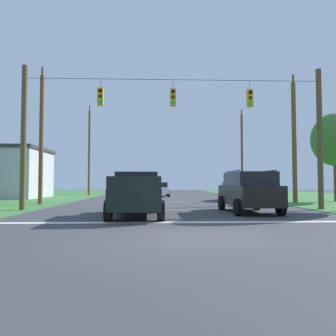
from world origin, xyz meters
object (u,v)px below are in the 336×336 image
Objects in this scene: suv_black at (248,191)px; distant_car_oncoming at (234,191)px; distant_car_crossing_white at (159,189)px; utility_pole_far_right at (242,153)px; overhead_signal_span at (174,132)px; utility_pole_mid_right at (294,141)px; tree_roadside_far_right at (335,140)px; pickup_truck at (136,194)px; utility_pole_mid_left at (41,137)px; utility_pole_far_left at (89,150)px.

distant_car_oncoming is at bearing 80.19° from suv_black.
suv_black is 1.11× the size of distant_car_crossing_white.
distant_car_oncoming is 0.42× the size of utility_pole_far_right.
utility_pole_mid_right reaches higher than overhead_signal_span.
distant_car_crossing_white is 17.64m from tree_roadside_far_right.
pickup_truck is 1.25× the size of distant_car_oncoming.
pickup_truck is 11.20m from utility_pole_mid_left.
pickup_truck is 27.45m from utility_pole_far_right.
utility_pole_far_right reaches higher than overhead_signal_span.
pickup_truck is at bearing -120.56° from overhead_signal_span.
utility_pole_far_right is (10.06, 3.82, 4.27)m from distant_car_crossing_white.
distant_car_crossing_white is at bearing 143.04° from tree_roadside_far_right.
suv_black is 10.72m from distant_car_oncoming.
utility_pole_far_left is (-18.11, 15.23, 0.75)m from utility_pole_mid_right.
pickup_truck is at bearing -140.42° from utility_pole_mid_right.
distant_car_crossing_white is 0.46× the size of utility_pole_mid_right.
distant_car_crossing_white is at bearing 124.53° from distant_car_oncoming.
utility_pole_far_left reaches higher than suv_black.
utility_pole_far_right is 24.75m from utility_pole_mid_left.
utility_pole_far_left is at bearing 118.64° from suv_black.
overhead_signal_span is 3.02× the size of pickup_truck.
utility_pole_far_right reaches higher than suv_black.
utility_pole_mid_right is (5.63, 7.61, 3.52)m from suv_black.
utility_pole_far_left reaches higher than utility_pole_mid_left.
utility_pole_mid_right is (9.83, -11.71, 3.79)m from distant_car_crossing_white.
utility_pole_mid_left reaches higher than distant_car_crossing_white.
suv_black is at bearing -24.12° from overhead_signal_span.
overhead_signal_span reaches higher than tree_roadside_far_right.
utility_pole_far_left reaches higher than pickup_truck.
tree_roadside_far_right is (14.96, 10.53, 3.88)m from pickup_truck.
utility_pole_far_left reaches higher than distant_car_crossing_white.
utility_pole_far_right is 0.98× the size of utility_pole_far_left.
suv_black is 19.77m from distant_car_crossing_white.
overhead_signal_span is 3.76× the size of distant_car_crossing_white.
utility_pole_far_right is at bearing 0.91° from utility_pole_far_left.
overhead_signal_span is at bearing 59.44° from pickup_truck.
overhead_signal_span reaches higher than pickup_truck.
utility_pole_far_left is (-12.48, 22.85, 4.27)m from suv_black.
distant_car_oncoming is at bearing 58.86° from overhead_signal_span.
distant_car_crossing_white is (-0.62, 17.71, -3.44)m from overhead_signal_span.
utility_pole_mid_right is at bearing 53.52° from suv_black.
utility_pole_far_left is 1.53× the size of tree_roadside_far_right.
distant_car_oncoming is 19.40m from utility_pole_far_left.
utility_pole_far_right is at bearing 104.50° from tree_roadside_far_right.
distant_car_oncoming is 0.41× the size of utility_pole_far_left.
tree_roadside_far_right is (13.72, -10.32, 4.06)m from distant_car_crossing_white.
pickup_truck is 20.89m from distant_car_crossing_white.
suv_black is 13.63m from tree_roadside_far_right.
overhead_signal_span is 1.58× the size of utility_pole_far_right.
distant_car_crossing_white is 10.08m from utility_pole_far_left.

